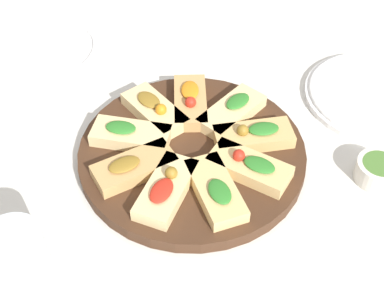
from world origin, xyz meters
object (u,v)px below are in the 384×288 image
Objects in this scene: water_glass at (20,262)px; serving_board at (192,154)px; plate_left at (42,50)px; dipping_bowl at (378,170)px; plate_right at (376,95)px.

serving_board is at bearing 76.28° from water_glass.
serving_board is 3.38× the size of water_glass.
dipping_bowl reaches higher than plate_left.
water_glass reaches higher than plate_left.
serving_board is 1.42× the size of plate_right.
water_glass is at bearing -115.82° from plate_right.
water_glass reaches higher than dipping_bowl.
water_glass is at bearing -51.06° from plate_left.
dipping_bowl is at bearing 49.93° from water_glass.
plate_left and plate_right have the same top height.
dipping_bowl reaches higher than plate_right.
serving_board is at bearing -14.02° from plate_left.
water_glass reaches higher than plate_right.
dipping_bowl is at bearing 21.33° from serving_board.
serving_board is at bearing -158.67° from dipping_bowl.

